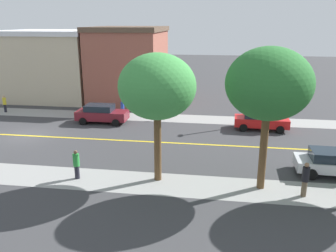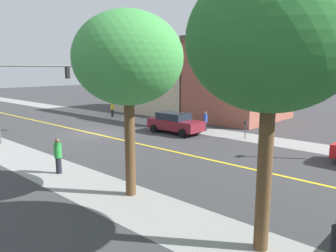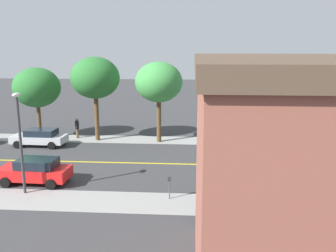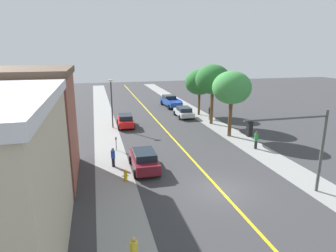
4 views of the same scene
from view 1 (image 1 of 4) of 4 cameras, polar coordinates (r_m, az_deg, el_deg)
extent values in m
plane|color=#38383A|center=(29.70, -22.01, -1.46)|extent=(140.00, 140.00, 0.00)
cube|color=gray|center=(35.48, -16.59, 1.92)|extent=(2.80, 126.00, 0.01)
cube|color=yellow|center=(29.70, -22.01, -1.46)|extent=(0.20, 126.00, 0.00)
cube|color=beige|center=(43.25, -18.15, 9.17)|extent=(9.34, 10.19, 7.13)
cube|color=silver|center=(42.97, -18.62, 14.21)|extent=(9.64, 10.49, 0.50)
cube|color=#935142|center=(40.04, -6.30, 9.64)|extent=(9.50, 7.30, 7.55)
cube|color=brown|center=(39.75, -6.49, 15.40)|extent=(9.80, 7.60, 0.50)
cylinder|color=brown|center=(19.11, 15.19, -4.18)|extent=(0.40, 0.40, 4.05)
ellipsoid|color=#286B2D|center=(18.17, 16.07, 6.63)|extent=(4.32, 4.32, 3.67)
cylinder|color=brown|center=(19.46, -1.69, -3.59)|extent=(0.40, 0.40, 3.79)
ellipsoid|color=#3D8E42|center=(18.54, -1.78, 6.45)|extent=(4.14, 4.14, 3.52)
cylinder|color=yellow|center=(33.55, -12.46, 1.98)|extent=(0.24, 0.24, 0.67)
sphere|color=yellow|center=(33.45, -12.50, 2.66)|extent=(0.22, 0.22, 0.22)
cylinder|color=yellow|center=(33.69, -12.36, 2.11)|extent=(0.10, 0.10, 0.10)
cylinder|color=yellow|center=(33.38, -12.56, 1.96)|extent=(0.10, 0.10, 0.10)
cylinder|color=#4C4C51|center=(31.88, -0.86, 1.96)|extent=(0.07, 0.07, 1.04)
cube|color=#2D2D33|center=(31.72, -0.87, 3.09)|extent=(0.12, 0.18, 0.26)
cylinder|color=#38383D|center=(30.94, 14.78, 5.28)|extent=(0.16, 0.16, 5.60)
ellipsoid|color=silver|center=(30.52, 15.19, 10.71)|extent=(0.70, 0.36, 0.24)
cube|color=red|center=(29.92, 14.92, 0.69)|extent=(1.96, 4.42, 0.70)
cube|color=#19232D|center=(29.74, 14.59, 1.87)|extent=(1.66, 2.41, 0.55)
cylinder|color=black|center=(31.01, 17.41, 0.36)|extent=(0.25, 0.65, 0.64)
cylinder|color=black|center=(29.32, 17.77, -0.60)|extent=(0.25, 0.65, 0.64)
cylinder|color=black|center=(30.79, 12.12, 0.66)|extent=(0.25, 0.65, 0.64)
cylinder|color=black|center=(29.09, 12.16, -0.30)|extent=(0.25, 0.65, 0.64)
cube|color=maroon|center=(31.38, -10.62, 1.77)|extent=(1.84, 4.45, 0.77)
cube|color=#19232D|center=(31.30, -11.07, 2.92)|extent=(1.61, 2.41, 0.52)
cylinder|color=black|center=(31.88, -7.56, 1.44)|extent=(0.22, 0.64, 0.64)
cylinder|color=black|center=(30.20, -8.51, 0.53)|extent=(0.22, 0.64, 0.64)
cylinder|color=black|center=(32.81, -12.50, 1.62)|extent=(0.22, 0.64, 0.64)
cylinder|color=black|center=(31.17, -13.68, 0.75)|extent=(0.22, 0.64, 0.64)
cube|color=#B7BABF|center=(22.71, 25.62, -5.71)|extent=(2.04, 4.61, 0.61)
cube|color=#19232D|center=(22.45, 25.25, -4.34)|extent=(1.75, 2.51, 0.54)
cylinder|color=black|center=(23.31, 21.39, -5.43)|extent=(0.24, 0.65, 0.64)
cylinder|color=black|center=(21.60, 22.29, -7.29)|extent=(0.24, 0.65, 0.64)
cylinder|color=black|center=(20.79, -14.56, -7.25)|extent=(0.27, 0.27, 0.78)
cylinder|color=#288C38|center=(20.51, -14.71, -5.35)|extent=(0.36, 0.36, 0.71)
sphere|color=brown|center=(20.34, -14.80, -4.13)|extent=(0.22, 0.22, 0.22)
cylinder|color=brown|center=(19.50, 21.23, -9.46)|extent=(0.27, 0.27, 0.84)
cylinder|color=black|center=(19.18, 21.48, -7.29)|extent=(0.37, 0.37, 0.77)
sphere|color=#936B4C|center=(18.99, 21.64, -5.90)|extent=(0.24, 0.24, 0.24)
cylinder|color=black|center=(38.16, -24.92, 2.63)|extent=(0.25, 0.25, 0.75)
cylinder|color=yellow|center=(38.01, -25.05, 3.67)|extent=(0.33, 0.33, 0.68)
sphere|color=tan|center=(37.92, -25.14, 4.33)|extent=(0.21, 0.21, 0.21)
cylinder|color=black|center=(33.27, -7.38, 2.17)|extent=(0.25, 0.25, 0.72)
cylinder|color=#284CB2|center=(33.10, -7.42, 3.33)|extent=(0.33, 0.33, 0.66)
sphere|color=#936B4C|center=(33.00, -7.45, 4.06)|extent=(0.20, 0.20, 0.20)
camera|label=2|loc=(12.17, 37.61, -4.67)|focal=34.31mm
camera|label=3|loc=(49.77, 1.29, 16.36)|focal=38.78mm
camera|label=4|loc=(44.88, -37.26, 14.19)|focal=31.04mm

